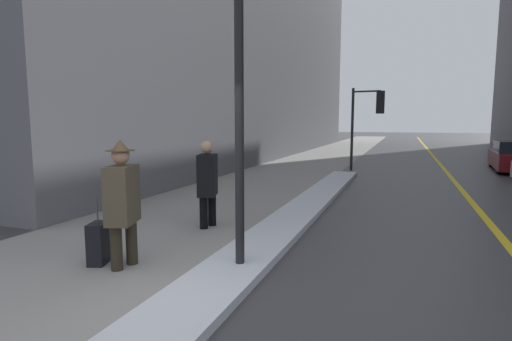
% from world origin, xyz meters
% --- Properties ---
extents(ground_plane, '(160.00, 160.00, 0.00)m').
position_xyz_m(ground_plane, '(0.00, 0.00, 0.00)').
color(ground_plane, '#38383A').
extents(sidewalk_slab, '(4.00, 80.00, 0.01)m').
position_xyz_m(sidewalk_slab, '(-2.00, 15.00, 0.01)').
color(sidewalk_slab, gray).
rests_on(sidewalk_slab, ground).
extents(road_centre_stripe, '(0.16, 80.00, 0.00)m').
position_xyz_m(road_centre_stripe, '(4.00, 15.00, 0.00)').
color(road_centre_stripe, gold).
rests_on(road_centre_stripe, ground).
extents(snow_bank_curb, '(0.87, 13.03, 0.12)m').
position_xyz_m(snow_bank_curb, '(0.26, 5.56, 0.06)').
color(snow_bank_curb, silver).
rests_on(snow_bank_curb, ground).
extents(lamp_post, '(0.28, 0.28, 5.04)m').
position_xyz_m(lamp_post, '(0.32, 1.43, 3.01)').
color(lamp_post, black).
rests_on(lamp_post, ground).
extents(traffic_light_near, '(1.31, 0.33, 3.40)m').
position_xyz_m(traffic_light_near, '(0.99, 13.62, 2.45)').
color(traffic_light_near, black).
rests_on(traffic_light_near, ground).
extents(pedestrian_in_fedora, '(0.47, 0.62, 1.77)m').
position_xyz_m(pedestrian_in_fedora, '(-1.23, 1.00, 0.97)').
color(pedestrian_in_fedora, '#2A241B').
rests_on(pedestrian_in_fedora, ground).
extents(pedestrian_in_glasses, '(0.46, 0.77, 1.66)m').
position_xyz_m(pedestrian_in_glasses, '(-1.12, 3.31, 0.92)').
color(pedestrian_in_glasses, black).
rests_on(pedestrian_in_glasses, ground).
extents(rolling_suitcase, '(0.32, 0.41, 0.95)m').
position_xyz_m(rolling_suitcase, '(-1.65, 0.98, 0.30)').
color(rolling_suitcase, black).
rests_on(rolling_suitcase, ground).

